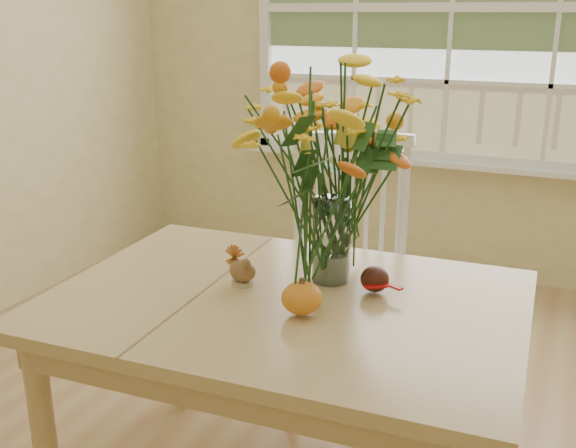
% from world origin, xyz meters
% --- Properties ---
extents(wall_back, '(4.00, 0.02, 2.70)m').
position_xyz_m(wall_back, '(0.00, 2.25, 1.35)').
color(wall_back, '#CABF81').
rests_on(wall_back, floor).
extents(window, '(2.42, 0.12, 1.74)m').
position_xyz_m(window, '(0.00, 2.21, 1.53)').
color(window, silver).
rests_on(window, wall_back).
extents(dining_table, '(1.41, 1.03, 0.73)m').
position_xyz_m(dining_table, '(-0.01, -0.01, 0.64)').
color(dining_table, tan).
rests_on(dining_table, floor).
extents(windsor_chair, '(0.61, 0.60, 1.05)m').
position_xyz_m(windsor_chair, '(-0.07, 0.76, 0.58)').
color(windsor_chair, white).
rests_on(windsor_chair, floor).
extents(flower_vase, '(0.55, 0.55, 0.65)m').
position_xyz_m(flower_vase, '(0.07, 0.17, 1.13)').
color(flower_vase, white).
rests_on(flower_vase, dining_table).
extents(pumpkin, '(0.11, 0.11, 0.09)m').
position_xyz_m(pumpkin, '(0.09, -0.10, 0.78)').
color(pumpkin, orange).
rests_on(pumpkin, dining_table).
extents(turkey_figurine, '(0.09, 0.07, 0.11)m').
position_xyz_m(turkey_figurine, '(-0.16, 0.03, 0.78)').
color(turkey_figurine, '#CCB78C').
rests_on(turkey_figurine, dining_table).
extents(dark_gourd, '(0.12, 0.09, 0.08)m').
position_xyz_m(dark_gourd, '(0.22, 0.13, 0.77)').
color(dark_gourd, '#38160F').
rests_on(dark_gourd, dining_table).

